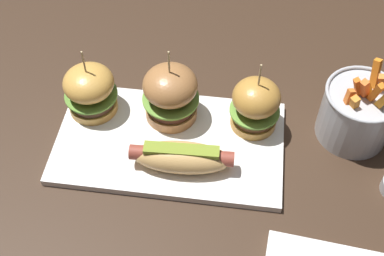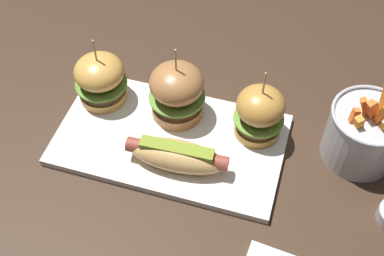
% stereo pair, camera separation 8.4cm
% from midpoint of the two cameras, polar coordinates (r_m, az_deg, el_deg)
% --- Properties ---
extents(ground_plane, '(3.00, 3.00, 0.00)m').
position_cam_midpoint_polar(ground_plane, '(0.89, -5.20, -2.08)').
color(ground_plane, '#382619').
extents(platter_main, '(0.39, 0.22, 0.01)m').
position_cam_midpoint_polar(platter_main, '(0.89, -5.24, -1.81)').
color(platter_main, white).
rests_on(platter_main, ground).
extents(hot_dog, '(0.17, 0.06, 0.05)m').
position_cam_midpoint_polar(hot_dog, '(0.83, -4.09, -3.43)').
color(hot_dog, tan).
rests_on(hot_dog, platter_main).
extents(slider_left, '(0.09, 0.09, 0.14)m').
position_cam_midpoint_polar(slider_left, '(0.92, -13.97, 4.01)').
color(slider_left, gold).
rests_on(slider_left, platter_main).
extents(slider_center, '(0.10, 0.10, 0.15)m').
position_cam_midpoint_polar(slider_center, '(0.88, -5.18, 3.70)').
color(slider_center, '#A76F3E').
rests_on(slider_center, platter_main).
extents(slider_right, '(0.09, 0.09, 0.14)m').
position_cam_midpoint_polar(slider_right, '(0.86, 4.37, 2.48)').
color(slider_right, '#C0883A').
rests_on(slider_right, platter_main).
extents(fries_bucket, '(0.13, 0.13, 0.15)m').
position_cam_midpoint_polar(fries_bucket, '(0.90, 15.56, 1.54)').
color(fries_bucket, '#B7BABF').
rests_on(fries_bucket, ground).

